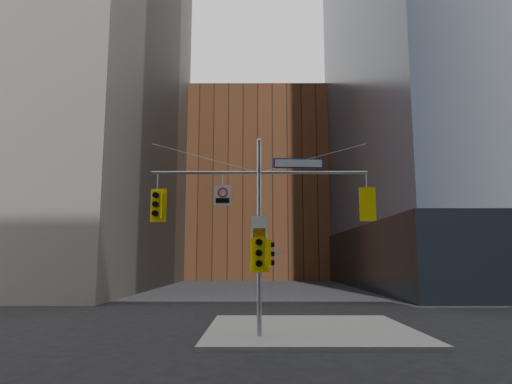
{
  "coord_description": "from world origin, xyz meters",
  "views": [
    {
      "loc": [
        -0.07,
        -14.58,
        2.81
      ],
      "look_at": [
        -0.11,
        2.0,
        5.27
      ],
      "focal_mm": 32.0,
      "sensor_mm": 36.0,
      "label": 1
    }
  ],
  "objects_px": {
    "traffic_light_pole_side": "(268,254)",
    "street_sign_blade": "(298,163)",
    "traffic_light_west_arm": "(157,205)",
    "traffic_light_east_arm": "(367,205)",
    "signal_assembly": "(259,215)",
    "traffic_light_pole_front": "(259,253)",
    "regulatory_sign_arm": "(223,195)"
  },
  "relations": [
    {
      "from": "traffic_light_west_arm",
      "to": "traffic_light_pole_front",
      "type": "height_order",
      "value": "traffic_light_west_arm"
    },
    {
      "from": "traffic_light_east_arm",
      "to": "traffic_light_pole_side",
      "type": "relative_size",
      "value": 1.27
    },
    {
      "from": "signal_assembly",
      "to": "traffic_light_pole_front",
      "type": "bearing_deg",
      "value": -89.95
    },
    {
      "from": "traffic_light_pole_front",
      "to": "street_sign_blade",
      "type": "bearing_deg",
      "value": 12.44
    },
    {
      "from": "traffic_light_east_arm",
      "to": "traffic_light_pole_front",
      "type": "xyz_separation_m",
      "value": [
        -3.96,
        -0.27,
        -1.76
      ]
    },
    {
      "from": "traffic_light_east_arm",
      "to": "signal_assembly",
      "type": "bearing_deg",
      "value": 9.06
    },
    {
      "from": "traffic_light_pole_side",
      "to": "street_sign_blade",
      "type": "bearing_deg",
      "value": -103.05
    },
    {
      "from": "street_sign_blade",
      "to": "signal_assembly",
      "type": "bearing_deg",
      "value": 177.19
    },
    {
      "from": "traffic_light_west_arm",
      "to": "traffic_light_pole_front",
      "type": "xyz_separation_m",
      "value": [
        3.75,
        -0.28,
        -1.76
      ]
    },
    {
      "from": "regulatory_sign_arm",
      "to": "signal_assembly",
      "type": "bearing_deg",
      "value": 4.92
    },
    {
      "from": "traffic_light_west_arm",
      "to": "traffic_light_pole_front",
      "type": "distance_m",
      "value": 4.15
    },
    {
      "from": "signal_assembly",
      "to": "traffic_light_east_arm",
      "type": "relative_size",
      "value": 6.52
    },
    {
      "from": "traffic_light_east_arm",
      "to": "traffic_light_pole_front",
      "type": "relative_size",
      "value": 0.89
    },
    {
      "from": "traffic_light_west_arm",
      "to": "regulatory_sign_arm",
      "type": "distance_m",
      "value": 2.43
    },
    {
      "from": "traffic_light_pole_side",
      "to": "traffic_light_pole_front",
      "type": "relative_size",
      "value": 0.7
    },
    {
      "from": "traffic_light_pole_front",
      "to": "regulatory_sign_arm",
      "type": "height_order",
      "value": "regulatory_sign_arm"
    },
    {
      "from": "signal_assembly",
      "to": "traffic_light_pole_side",
      "type": "distance_m",
      "value": 1.43
    },
    {
      "from": "traffic_light_west_arm",
      "to": "traffic_light_pole_side",
      "type": "relative_size",
      "value": 1.28
    },
    {
      "from": "signal_assembly",
      "to": "traffic_light_pole_front",
      "type": "height_order",
      "value": "signal_assembly"
    },
    {
      "from": "traffic_light_east_arm",
      "to": "regulatory_sign_arm",
      "type": "height_order",
      "value": "regulatory_sign_arm"
    },
    {
      "from": "signal_assembly",
      "to": "regulatory_sign_arm",
      "type": "bearing_deg",
      "value": -179.14
    },
    {
      "from": "traffic_light_east_arm",
      "to": "street_sign_blade",
      "type": "distance_m",
      "value": 2.94
    },
    {
      "from": "signal_assembly",
      "to": "street_sign_blade",
      "type": "relative_size",
      "value": 4.28
    },
    {
      "from": "traffic_light_east_arm",
      "to": "regulatory_sign_arm",
      "type": "distance_m",
      "value": 5.31
    },
    {
      "from": "traffic_light_east_arm",
      "to": "traffic_light_pole_side",
      "type": "xyz_separation_m",
      "value": [
        -3.64,
        0.01,
        -1.78
      ]
    },
    {
      "from": "street_sign_blade",
      "to": "regulatory_sign_arm",
      "type": "bearing_deg",
      "value": 177.54
    },
    {
      "from": "traffic_light_pole_side",
      "to": "regulatory_sign_arm",
      "type": "bearing_deg",
      "value": 78.82
    },
    {
      "from": "signal_assembly",
      "to": "street_sign_blade",
      "type": "bearing_deg",
      "value": 0.13
    },
    {
      "from": "traffic_light_west_arm",
      "to": "traffic_light_east_arm",
      "type": "distance_m",
      "value": 7.71
    },
    {
      "from": "traffic_light_west_arm",
      "to": "traffic_light_pole_front",
      "type": "bearing_deg",
      "value": 0.81
    },
    {
      "from": "traffic_light_east_arm",
      "to": "street_sign_blade",
      "type": "bearing_deg",
      "value": 8.99
    },
    {
      "from": "traffic_light_east_arm",
      "to": "traffic_light_pole_side",
      "type": "height_order",
      "value": "traffic_light_east_arm"
    }
  ]
}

